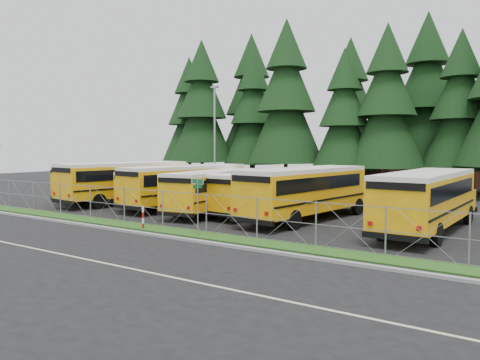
{
  "coord_description": "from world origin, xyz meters",
  "views": [
    {
      "loc": [
        16.47,
        -19.35,
        4.31
      ],
      "look_at": [
        0.65,
        4.0,
        2.33
      ],
      "focal_mm": 35.0,
      "sensor_mm": 36.0,
      "label": 1
    }
  ],
  "objects_px": {
    "bus_3": "(190,187)",
    "light_standard": "(215,135)",
    "bus_6": "(309,194)",
    "striped_bollard": "(143,218)",
    "bus_5": "(269,193)",
    "bus_4": "(218,192)",
    "bus_0": "(114,182)",
    "bus_2": "(168,187)",
    "street_sign": "(198,195)",
    "bus_1": "(129,183)",
    "bus_east": "(428,202)"
  },
  "relations": [
    {
      "from": "bus_3",
      "to": "light_standard",
      "type": "bearing_deg",
      "value": 125.78
    },
    {
      "from": "light_standard",
      "to": "bus_6",
      "type": "bearing_deg",
      "value": -35.56
    },
    {
      "from": "striped_bollard",
      "to": "light_standard",
      "type": "bearing_deg",
      "value": 116.77
    },
    {
      "from": "bus_3",
      "to": "light_standard",
      "type": "xyz_separation_m",
      "value": [
        -5.8,
        10.6,
        3.99
      ]
    },
    {
      "from": "light_standard",
      "to": "bus_5",
      "type": "bearing_deg",
      "value": -40.04
    },
    {
      "from": "bus_4",
      "to": "bus_6",
      "type": "relative_size",
      "value": 0.9
    },
    {
      "from": "bus_0",
      "to": "bus_4",
      "type": "relative_size",
      "value": 1.02
    },
    {
      "from": "bus_2",
      "to": "bus_4",
      "type": "distance_m",
      "value": 5.69
    },
    {
      "from": "street_sign",
      "to": "striped_bollard",
      "type": "xyz_separation_m",
      "value": [
        -3.69,
        -0.03,
        -1.43
      ]
    },
    {
      "from": "bus_6",
      "to": "striped_bollard",
      "type": "height_order",
      "value": "bus_6"
    },
    {
      "from": "striped_bollard",
      "to": "bus_5",
      "type": "bearing_deg",
      "value": 72.98
    },
    {
      "from": "bus_2",
      "to": "striped_bollard",
      "type": "xyz_separation_m",
      "value": [
        6.01,
        -8.42,
        -0.73
      ]
    },
    {
      "from": "bus_2",
      "to": "bus_0",
      "type": "bearing_deg",
      "value": 170.68
    },
    {
      "from": "bus_2",
      "to": "bus_6",
      "type": "distance_m",
      "value": 11.85
    },
    {
      "from": "bus_2",
      "to": "bus_3",
      "type": "distance_m",
      "value": 2.43
    },
    {
      "from": "bus_6",
      "to": "bus_5",
      "type": "bearing_deg",
      "value": 172.59
    },
    {
      "from": "bus_0",
      "to": "bus_5",
      "type": "distance_m",
      "value": 14.8
    },
    {
      "from": "bus_6",
      "to": "bus_2",
      "type": "bearing_deg",
      "value": -176.83
    },
    {
      "from": "bus_1",
      "to": "bus_4",
      "type": "distance_m",
      "value": 8.88
    },
    {
      "from": "bus_0",
      "to": "light_standard",
      "type": "bearing_deg",
      "value": 74.29
    },
    {
      "from": "bus_4",
      "to": "bus_5",
      "type": "bearing_deg",
      "value": 16.87
    },
    {
      "from": "bus_1",
      "to": "bus_east",
      "type": "xyz_separation_m",
      "value": [
        21.92,
        -0.08,
        -0.03
      ]
    },
    {
      "from": "striped_bollard",
      "to": "bus_4",
      "type": "bearing_deg",
      "value": 93.69
    },
    {
      "from": "bus_east",
      "to": "striped_bollard",
      "type": "bearing_deg",
      "value": -147.27
    },
    {
      "from": "bus_0",
      "to": "street_sign",
      "type": "distance_m",
      "value": 18.04
    },
    {
      "from": "bus_6",
      "to": "light_standard",
      "type": "xyz_separation_m",
      "value": [
        -15.23,
        10.89,
        3.95
      ]
    },
    {
      "from": "bus_1",
      "to": "bus_3",
      "type": "bearing_deg",
      "value": 11.5
    },
    {
      "from": "bus_0",
      "to": "bus_2",
      "type": "bearing_deg",
      "value": -1.72
    },
    {
      "from": "striped_bollard",
      "to": "light_standard",
      "type": "distance_m",
      "value": 21.47
    },
    {
      "from": "bus_2",
      "to": "bus_5",
      "type": "xyz_separation_m",
      "value": [
        8.63,
        0.14,
        0.03
      ]
    },
    {
      "from": "bus_east",
      "to": "light_standard",
      "type": "bearing_deg",
      "value": 154.96
    },
    {
      "from": "bus_2",
      "to": "striped_bollard",
      "type": "distance_m",
      "value": 10.37
    },
    {
      "from": "bus_2",
      "to": "bus_5",
      "type": "bearing_deg",
      "value": -7.06
    },
    {
      "from": "bus_0",
      "to": "street_sign",
      "type": "bearing_deg",
      "value": -28.63
    },
    {
      "from": "bus_5",
      "to": "bus_2",
      "type": "bearing_deg",
      "value": -171.99
    },
    {
      "from": "bus_2",
      "to": "light_standard",
      "type": "height_order",
      "value": "light_standard"
    },
    {
      "from": "bus_2",
      "to": "bus_4",
      "type": "height_order",
      "value": "bus_4"
    },
    {
      "from": "bus_3",
      "to": "street_sign",
      "type": "distance_m",
      "value": 10.87
    },
    {
      "from": "bus_6",
      "to": "bus_1",
      "type": "bearing_deg",
      "value": -173.24
    },
    {
      "from": "bus_1",
      "to": "bus_east",
      "type": "relative_size",
      "value": 1.02
    },
    {
      "from": "bus_0",
      "to": "bus_6",
      "type": "xyz_separation_m",
      "value": [
        18.0,
        -0.79,
        0.13
      ]
    },
    {
      "from": "bus_0",
      "to": "bus_2",
      "type": "relative_size",
      "value": 1.08
    },
    {
      "from": "bus_4",
      "to": "striped_bollard",
      "type": "height_order",
      "value": "bus_4"
    },
    {
      "from": "bus_east",
      "to": "light_standard",
      "type": "relative_size",
      "value": 1.16
    },
    {
      "from": "bus_3",
      "to": "bus_4",
      "type": "bearing_deg",
      "value": -8.42
    },
    {
      "from": "bus_2",
      "to": "bus_1",
      "type": "bearing_deg",
      "value": -174.94
    },
    {
      "from": "bus_3",
      "to": "light_standard",
      "type": "relative_size",
      "value": 1.14
    },
    {
      "from": "bus_1",
      "to": "bus_2",
      "type": "bearing_deg",
      "value": 20.43
    },
    {
      "from": "bus_3",
      "to": "street_sign",
      "type": "xyz_separation_m",
      "value": [
        7.31,
        -8.03,
        0.52
      ]
    },
    {
      "from": "striped_bollard",
      "to": "bus_6",
      "type": "bearing_deg",
      "value": 53.17
    }
  ]
}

